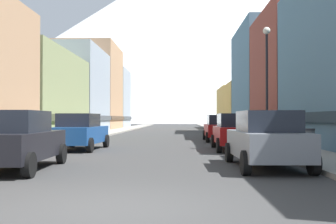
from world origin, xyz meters
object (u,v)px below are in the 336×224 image
object	(u,v)px
car_left_0	(16,140)
car_right_0	(266,139)
car_right_2	(220,128)
pedestrian_0	(88,126)
car_right_1	(235,132)
trash_bin_right	(308,140)
streetlamp_right	(267,68)
car_left_1	(80,132)
potted_plant_2	(61,131)

from	to	relation	value
car_left_0	car_right_0	distance (m)	7.63
car_right_2	pedestrian_0	xyz separation A→B (m)	(-10.05, 4.63, 0.05)
car_right_1	car_right_2	size ratio (longest dim) A/B	1.00
car_right_0	trash_bin_right	world-z (taller)	car_right_0
car_right_1	streetlamp_right	size ratio (longest dim) A/B	0.75
car_left_1	car_right_1	xyz separation A→B (m)	(7.60, 0.02, 0.00)
car_right_2	pedestrian_0	bearing A→B (deg)	155.28
trash_bin_right	potted_plant_2	distance (m)	16.92
streetlamp_right	pedestrian_0	bearing A→B (deg)	133.78
streetlamp_right	car_left_0	bearing A→B (deg)	-140.04
pedestrian_0	car_left_0	bearing A→B (deg)	-82.93
car_right_1	streetlamp_right	bearing A→B (deg)	0.85
car_left_0	trash_bin_right	world-z (taller)	car_left_0
car_left_1	trash_bin_right	xyz separation A→B (m)	(10.15, -2.95, -0.26)
car_right_1	trash_bin_right	xyz separation A→B (m)	(2.55, -2.97, -0.26)
car_left_0	trash_bin_right	distance (m)	11.17
car_right_1	streetlamp_right	distance (m)	3.45
trash_bin_right	car_right_0	bearing A→B (deg)	-122.80
car_left_0	streetlamp_right	distance (m)	12.33
car_right_1	streetlamp_right	xyz separation A→B (m)	(1.55, 0.02, 3.09)
car_left_0	pedestrian_0	bearing A→B (deg)	97.07
car_right_1	potted_plant_2	size ratio (longest dim) A/B	4.44
car_left_0	car_left_1	distance (m)	7.62
trash_bin_right	pedestrian_0	distance (m)	19.67
car_right_1	potted_plant_2	distance (m)	13.11
car_left_0	car_right_1	xyz separation A→B (m)	(7.60, 7.64, 0.00)
car_right_0	potted_plant_2	xyz separation A→B (m)	(-10.80, 14.35, -0.19)
trash_bin_right	streetlamp_right	size ratio (longest dim) A/B	0.17
car_right_2	streetlamp_right	bearing A→B (deg)	-78.29
car_left_0	trash_bin_right	xyz separation A→B (m)	(10.15, 4.67, -0.26)
car_left_0	car_right_0	size ratio (longest dim) A/B	1.01
car_right_2	trash_bin_right	size ratio (longest dim) A/B	4.49
car_right_0	pedestrian_0	bearing A→B (deg)	117.80
car_left_0	potted_plant_2	world-z (taller)	car_left_0
car_right_1	car_right_2	bearing A→B (deg)	90.00
trash_bin_right	streetlamp_right	world-z (taller)	streetlamp_right
car_right_2	pedestrian_0	size ratio (longest dim) A/B	2.54
car_right_2	pedestrian_0	distance (m)	11.06
car_right_1	pedestrian_0	xyz separation A→B (m)	(-10.05, 12.13, 0.05)
car_right_1	trash_bin_right	bearing A→B (deg)	-49.39
trash_bin_right	car_left_0	bearing A→B (deg)	-155.30
trash_bin_right	potted_plant_2	xyz separation A→B (m)	(-13.35, 10.40, 0.07)
car_left_1	car_right_2	size ratio (longest dim) A/B	1.01
potted_plant_2	pedestrian_0	world-z (taller)	pedestrian_0
car_left_0	potted_plant_2	xyz separation A→B (m)	(-3.20, 15.06, -0.19)
car_left_1	car_right_0	world-z (taller)	same
car_left_0	trash_bin_right	bearing A→B (deg)	24.70
car_left_0	trash_bin_right	size ratio (longest dim) A/B	4.57
car_left_0	pedestrian_0	size ratio (longest dim) A/B	2.58
potted_plant_2	trash_bin_right	bearing A→B (deg)	-37.91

